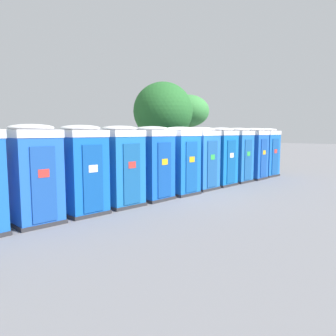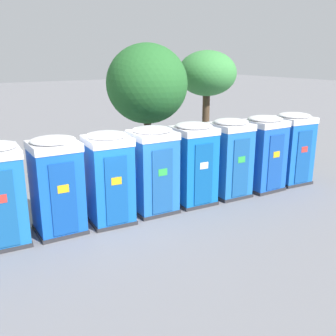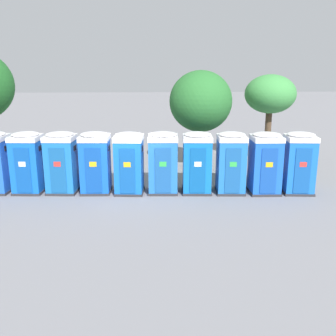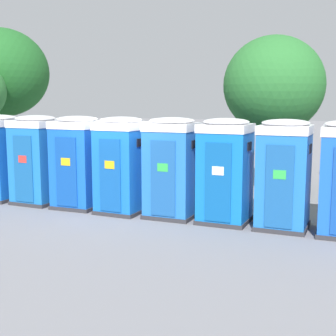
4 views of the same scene
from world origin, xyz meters
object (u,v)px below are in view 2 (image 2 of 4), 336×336
at_px(portapotty_4, 57,185).
at_px(street_tree_2, 147,84).
at_px(portapotty_8, 230,158).
at_px(portapotty_9, 263,153).
at_px(street_tree_0, 207,74).
at_px(portapotty_10, 292,148).
at_px(portapotty_6, 153,169).
at_px(portapotty_7, 193,163).
at_px(portapotty_5, 109,177).

xyz_separation_m(portapotty_4, street_tree_2, (4.79, 3.65, 2.12)).
xyz_separation_m(portapotty_8, portapotty_9, (1.39, -0.13, -0.00)).
bearing_deg(street_tree_0, portapotty_9, -107.46).
bearing_deg(portapotty_9, portapotty_10, -1.28).
distance_m(portapotty_10, street_tree_2, 5.84).
relative_size(portapotty_6, portapotty_9, 1.00).
bearing_deg(portapotty_8, portapotty_10, -3.31).
bearing_deg(portapotty_7, portapotty_8, -3.69).
bearing_deg(portapotty_10, street_tree_2, 131.05).
bearing_deg(portapotty_4, portapotty_8, -3.02).
distance_m(portapotty_8, portapotty_9, 1.40).
bearing_deg(portapotty_7, portapotty_10, -3.44).
relative_size(portapotty_4, portapotty_6, 1.00).
distance_m(portapotty_7, portapotty_8, 1.40).
bearing_deg(portapotty_5, street_tree_2, 48.05).
relative_size(portapotty_4, portapotty_5, 1.00).
relative_size(portapotty_7, street_tree_0, 0.54).
distance_m(portapotty_4, portapotty_5, 1.40).
height_order(portapotty_7, street_tree_2, street_tree_2).
distance_m(portapotty_8, street_tree_0, 6.45).
height_order(portapotty_10, street_tree_0, street_tree_0).
xyz_separation_m(portapotty_7, portapotty_8, (1.39, -0.09, 0.00)).
xyz_separation_m(portapotty_5, portapotty_6, (1.40, 0.01, -0.00)).
distance_m(street_tree_0, street_tree_2, 4.04).
relative_size(portapotty_5, portapotty_8, 1.00).
distance_m(portapotty_4, street_tree_2, 6.39).
xyz_separation_m(portapotty_9, street_tree_0, (1.67, 5.30, 2.34)).
relative_size(portapotty_5, portapotty_9, 1.00).
bearing_deg(portapotty_8, portapotty_6, 176.52).
bearing_deg(portapotty_4, portapotty_10, -3.12).
distance_m(portapotty_6, portapotty_7, 1.40).
xyz_separation_m(portapotty_5, portapotty_10, (6.98, -0.32, -0.00)).
xyz_separation_m(portapotty_6, street_tree_0, (5.85, 5.00, 2.34)).
height_order(portapotty_8, portapotty_9, same).
bearing_deg(portapotty_5, street_tree_0, 34.68).
bearing_deg(street_tree_0, portapotty_7, -131.23).
bearing_deg(portapotty_5, portapotty_7, -1.36).
xyz_separation_m(portapotty_6, portapotty_10, (5.58, -0.33, 0.00)).
bearing_deg(portapotty_9, portapotty_7, 175.49).
xyz_separation_m(portapotty_6, portapotty_7, (1.39, -0.08, 0.00)).
bearing_deg(street_tree_2, portapotty_7, -98.98).
bearing_deg(portapotty_5, portapotty_4, 174.30).
distance_m(portapotty_6, portapotty_10, 5.59).
xyz_separation_m(portapotty_8, street_tree_0, (3.06, 5.17, 2.34)).
bearing_deg(portapotty_5, portapotty_6, 0.57).
bearing_deg(portapotty_10, street_tree_0, 87.09).
relative_size(portapotty_4, portapotty_9, 1.00).
bearing_deg(portapotty_4, portapotty_5, -5.70).
bearing_deg(portapotty_7, portapotty_5, 178.64).
bearing_deg(portapotty_4, street_tree_0, 29.44).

